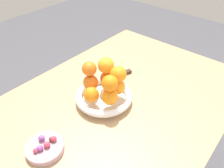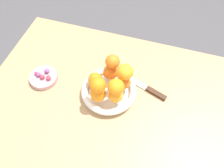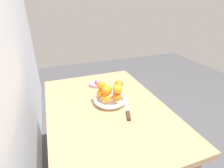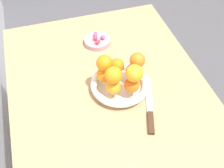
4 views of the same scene
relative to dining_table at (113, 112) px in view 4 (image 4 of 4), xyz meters
The scene contains 19 objects.
dining_table is the anchor object (origin of this frame).
fruit_bowl 0.12m from the dining_table, 43.76° to the right, with size 0.22×0.22×0.04m.
candy_dish 0.34m from the dining_table, ahead, with size 0.12×0.12×0.02m, color #B28C99.
orange_0 0.17m from the dining_table, 100.87° to the right, with size 0.06×0.06×0.06m, color orange.
orange_1 0.19m from the dining_table, 62.12° to the right, with size 0.06×0.06×0.06m, color orange.
orange_2 0.19m from the dining_table, 24.95° to the right, with size 0.06×0.06×0.06m, color orange.
orange_3 0.17m from the dining_table, 12.76° to the left, with size 0.06×0.06×0.06m, color orange.
orange_4 0.16m from the dining_table, 144.04° to the left, with size 0.06×0.06×0.06m, color orange.
orange_5 0.24m from the dining_table, 66.83° to the right, with size 0.06×0.06×0.06m, color orange.
orange_6 0.23m from the dining_table, 12.48° to the left, with size 0.06×0.06×0.06m, color orange.
orange_7 0.22m from the dining_table, 26.96° to the right, with size 0.06×0.06×0.06m, color orange.
orange_8 0.23m from the dining_table, 100.68° to the right, with size 0.06×0.06×0.06m, color orange.
candy_ball_0 0.37m from the dining_table, ahead, with size 0.02×0.02×0.02m, color #8C4C99.
candy_ball_1 0.32m from the dining_table, ahead, with size 0.02×0.02×0.02m, color #C6384C.
candy_ball_2 0.32m from the dining_table, ahead, with size 0.01×0.01×0.01m, color #472819.
candy_ball_3 0.35m from the dining_table, ahead, with size 0.02×0.02×0.02m, color #C6384C.
candy_ball_4 0.38m from the dining_table, ahead, with size 0.02×0.02×0.02m, color #C6384C.
candy_ball_5 0.35m from the dining_table, ahead, with size 0.02×0.02×0.02m, color #8C4C99.
knife 0.17m from the dining_table, 128.56° to the right, with size 0.25×0.10×0.01m.
Camera 4 is at (-0.63, 0.20, 1.56)m, focal length 45.00 mm.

